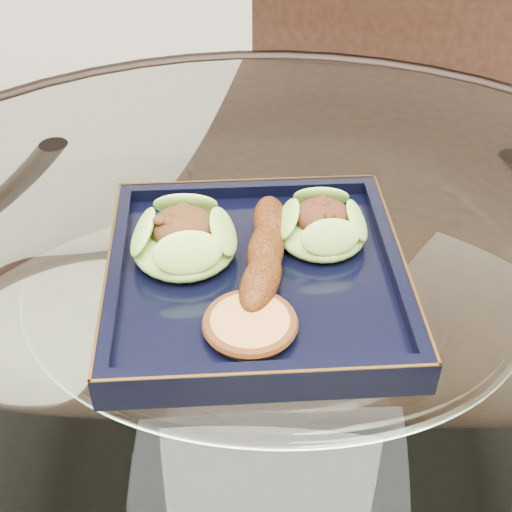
{
  "coord_description": "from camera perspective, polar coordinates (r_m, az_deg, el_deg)",
  "views": [
    {
      "loc": [
        0.01,
        -0.48,
        1.21
      ],
      "look_at": [
        -0.02,
        0.02,
        0.8
      ],
      "focal_mm": 50.0,
      "sensor_mm": 36.0,
      "label": 1
    }
  ],
  "objects": [
    {
      "name": "lettuce_wrap_left",
      "position": [
        0.66,
        -5.78,
        1.17
      ],
      "size": [
        0.12,
        0.12,
        0.04
      ],
      "primitive_type": "ellipsoid",
      "rotation": [
        0.0,
        0.0,
        -0.29
      ],
      "color": "#75AB31",
      "rests_on": "navy_plate"
    },
    {
      "name": "crumb_patty",
      "position": [
        0.59,
        -0.47,
        -5.53
      ],
      "size": [
        0.08,
        0.08,
        0.01
      ],
      "primitive_type": "cylinder",
      "rotation": [
        0.0,
        0.0,
        -0.14
      ],
      "color": "#C48B41",
      "rests_on": "navy_plate"
    },
    {
      "name": "roasted_plantain",
      "position": [
        0.65,
        0.79,
        0.48
      ],
      "size": [
        0.04,
        0.16,
        0.03
      ],
      "primitive_type": "ellipsoid",
      "rotation": [
        0.0,
        0.0,
        1.51
      ],
      "color": "#662C0A",
      "rests_on": "navy_plate"
    },
    {
      "name": "lettuce_wrap_right",
      "position": [
        0.68,
        5.27,
        2.23
      ],
      "size": [
        0.11,
        0.11,
        0.03
      ],
      "primitive_type": "ellipsoid",
      "rotation": [
        0.0,
        0.0,
        -0.33
      ],
      "color": "#60A02E",
      "rests_on": "navy_plate"
    },
    {
      "name": "dining_table",
      "position": [
        0.77,
        1.21,
        -12.86
      ],
      "size": [
        1.13,
        1.13,
        0.77
      ],
      "color": "white",
      "rests_on": "ground"
    },
    {
      "name": "dining_chair",
      "position": [
        1.17,
        9.12,
        6.18
      ],
      "size": [
        0.5,
        0.5,
        1.03
      ],
      "rotation": [
        0.0,
        0.0,
        -0.12
      ],
      "color": "#321B10",
      "rests_on": "ground"
    },
    {
      "name": "navy_plate",
      "position": [
        0.66,
        0.0,
        -2.02
      ],
      "size": [
        0.3,
        0.3,
        0.02
      ],
      "primitive_type": "cube",
      "rotation": [
        0.0,
        0.0,
        0.11
      ],
      "color": "black",
      "rests_on": "dining_table"
    }
  ]
}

